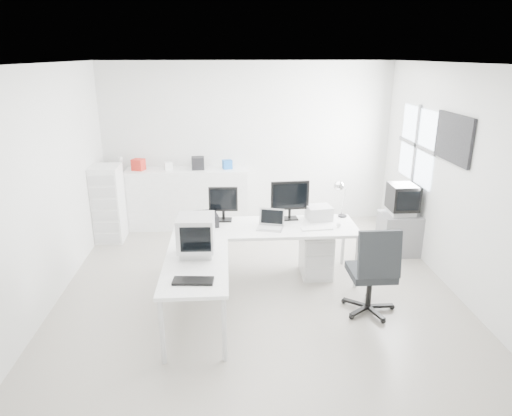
{
  "coord_description": "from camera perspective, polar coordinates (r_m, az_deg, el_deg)",
  "views": [
    {
      "loc": [
        -0.37,
        -5.4,
        2.9
      ],
      "look_at": [
        0.0,
        0.2,
        1.0
      ],
      "focal_mm": 32.0,
      "sensor_mm": 36.0,
      "label": 1
    }
  ],
  "objects": [
    {
      "name": "floor",
      "position": [
        6.14,
        0.12,
        -9.48
      ],
      "size": [
        5.0,
        5.0,
        0.01
      ],
      "primitive_type": "cube",
      "color": "beige",
      "rests_on": "ground"
    },
    {
      "name": "ceiling",
      "position": [
        5.41,
        0.15,
        17.65
      ],
      "size": [
        5.0,
        5.0,
        0.01
      ],
      "primitive_type": "cube",
      "color": "white",
      "rests_on": "back_wall"
    },
    {
      "name": "back_wall",
      "position": [
        8.05,
        -1.08,
        7.97
      ],
      "size": [
        5.0,
        0.02,
        2.8
      ],
      "primitive_type": "cube",
      "color": "silver",
      "rests_on": "floor"
    },
    {
      "name": "left_wall",
      "position": [
        5.99,
        -24.48,
        2.51
      ],
      "size": [
        0.02,
        5.0,
        2.8
      ],
      "primitive_type": "cube",
      "color": "silver",
      "rests_on": "floor"
    },
    {
      "name": "right_wall",
      "position": [
        6.29,
        23.53,
        3.35
      ],
      "size": [
        0.02,
        5.0,
        2.8
      ],
      "primitive_type": "cube",
      "color": "silver",
      "rests_on": "floor"
    },
    {
      "name": "window",
      "position": [
        7.3,
        19.43,
        7.4
      ],
      "size": [
        0.02,
        1.2,
        1.1
      ],
      "primitive_type": null,
      "color": "white",
      "rests_on": "right_wall"
    },
    {
      "name": "wall_picture",
      "position": [
        6.27,
        23.47,
        8.0
      ],
      "size": [
        0.04,
        0.9,
        0.6
      ],
      "primitive_type": null,
      "color": "black",
      "rests_on": "right_wall"
    },
    {
      "name": "main_desk",
      "position": [
        6.15,
        1.18,
        -5.54
      ],
      "size": [
        2.4,
        0.8,
        0.75
      ],
      "primitive_type": null,
      "color": "silver",
      "rests_on": "floor"
    },
    {
      "name": "side_desk",
      "position": [
        5.16,
        -7.38,
        -10.77
      ],
      "size": [
        0.7,
        1.4,
        0.75
      ],
      "primitive_type": null,
      "color": "silver",
      "rests_on": "floor"
    },
    {
      "name": "drawer_pedestal",
      "position": [
        6.32,
        7.5,
        -5.76
      ],
      "size": [
        0.4,
        0.5,
        0.6
      ],
      "primitive_type": "cube",
      "color": "silver",
      "rests_on": "floor"
    },
    {
      "name": "inkjet_printer",
      "position": [
        6.06,
        -6.91,
        -1.44
      ],
      "size": [
        0.49,
        0.41,
        0.15
      ],
      "primitive_type": "cube",
      "rotation": [
        0.0,
        0.0,
        0.19
      ],
      "color": "black",
      "rests_on": "main_desk"
    },
    {
      "name": "lcd_monitor_small",
      "position": [
        6.14,
        -4.11,
        0.57
      ],
      "size": [
        0.4,
        0.24,
        0.49
      ],
      "primitive_type": null,
      "rotation": [
        0.0,
        0.0,
        -0.05
      ],
      "color": "black",
      "rests_on": "main_desk"
    },
    {
      "name": "lcd_monitor_large",
      "position": [
        6.19,
        4.25,
        0.98
      ],
      "size": [
        0.54,
        0.25,
        0.54
      ],
      "primitive_type": null,
      "rotation": [
        0.0,
        0.0,
        0.07
      ],
      "color": "black",
      "rests_on": "main_desk"
    },
    {
      "name": "laptop",
      "position": [
        5.87,
        1.78,
        -1.57
      ],
      "size": [
        0.43,
        0.44,
        0.23
      ],
      "primitive_type": null,
      "rotation": [
        0.0,
        0.0,
        -0.28
      ],
      "color": "#B7B7BA",
      "rests_on": "main_desk"
    },
    {
      "name": "white_keyboard",
      "position": [
        5.95,
        7.58,
        -2.55
      ],
      "size": [
        0.41,
        0.16,
        0.02
      ],
      "primitive_type": "cube",
      "rotation": [
        0.0,
        0.0,
        0.09
      ],
      "color": "silver",
      "rests_on": "main_desk"
    },
    {
      "name": "white_mouse",
      "position": [
        6.05,
        10.29,
        -2.09
      ],
      "size": [
        0.06,
        0.06,
        0.06
      ],
      "primitive_type": "sphere",
      "color": "silver",
      "rests_on": "main_desk"
    },
    {
      "name": "laser_printer",
      "position": [
        6.28,
        7.87,
        -0.59
      ],
      "size": [
        0.36,
        0.32,
        0.19
      ],
      "primitive_type": "cube",
      "rotation": [
        0.0,
        0.0,
        0.14
      ],
      "color": "#BCBCBC",
      "rests_on": "main_desk"
    },
    {
      "name": "desk_lamp",
      "position": [
        6.39,
        10.85,
        0.83
      ],
      "size": [
        0.17,
        0.17,
        0.45
      ],
      "primitive_type": null,
      "rotation": [
        0.0,
        0.0,
        0.11
      ],
      "color": "silver",
      "rests_on": "main_desk"
    },
    {
      "name": "crt_monitor",
      "position": [
        5.11,
        -7.51,
        -3.22
      ],
      "size": [
        0.46,
        0.46,
        0.51
      ],
      "primitive_type": null,
      "rotation": [
        0.0,
        0.0,
        -0.03
      ],
      "color": "#B7B7BA",
      "rests_on": "side_desk"
    },
    {
      "name": "black_keyboard",
      "position": [
        4.62,
        -7.86,
        -9.01
      ],
      "size": [
        0.42,
        0.19,
        0.03
      ],
      "primitive_type": "cube",
      "rotation": [
        0.0,
        0.0,
        -0.08
      ],
      "color": "black",
      "rests_on": "side_desk"
    },
    {
      "name": "office_chair",
      "position": [
        5.47,
        14.19,
        -7.29
      ],
      "size": [
        0.64,
        0.64,
        1.11
      ],
      "primitive_type": null,
      "rotation": [
        0.0,
        0.0,
        0.0
      ],
      "color": "#25272A",
      "rests_on": "floor"
    },
    {
      "name": "tv_cabinet",
      "position": [
        7.25,
        17.44,
        -3.08
      ],
      "size": [
        0.58,
        0.47,
        0.63
      ],
      "primitive_type": "cube",
      "color": "slate",
      "rests_on": "floor"
    },
    {
      "name": "crt_tv",
      "position": [
        7.08,
        17.86,
        0.98
      ],
      "size": [
        0.5,
        0.48,
        0.45
      ],
      "primitive_type": null,
      "color": "black",
      "rests_on": "tv_cabinet"
    },
    {
      "name": "sideboard",
      "position": [
        8.03,
        -8.52,
        1.23
      ],
      "size": [
        2.06,
        0.52,
        1.03
      ],
      "primitive_type": "cube",
      "color": "silver",
      "rests_on": "floor"
    },
    {
      "name": "clutter_box_a",
      "position": [
        7.98,
        -14.49,
        5.28
      ],
      "size": [
        0.24,
        0.22,
        0.19
      ],
      "primitive_type": "cube",
      "rotation": [
        0.0,
        0.0,
        -0.36
      ],
      "color": "red",
      "rests_on": "sideboard"
    },
    {
      "name": "clutter_box_b",
      "position": [
        7.91,
        -10.9,
        5.19
      ],
      "size": [
        0.16,
        0.15,
        0.13
      ],
      "primitive_type": "cube",
      "rotation": [
        0.0,
        0.0,
        0.32
      ],
      "color": "silver",
      "rests_on": "sideboard"
    },
    {
      "name": "clutter_box_c",
      "position": [
        7.85,
        -7.28,
        5.59
      ],
      "size": [
        0.22,
        0.2,
        0.21
      ],
      "primitive_type": "cube",
      "rotation": [
        0.0,
        0.0,
        0.06
      ],
      "color": "black",
      "rests_on": "sideboard"
    },
    {
      "name": "clutter_box_d",
      "position": [
        7.84,
        -3.61,
        5.46
      ],
      "size": [
        0.18,
        0.17,
        0.15
      ],
      "primitive_type": "cube",
      "rotation": [
        0.0,
        0.0,
        0.27
      ],
      "color": "#1857AD",
      "rests_on": "sideboard"
    },
    {
      "name": "clutter_bottle",
      "position": [
        8.08,
        -16.55,
        5.36
      ],
      "size": [
        0.07,
        0.07,
        0.22
      ],
      "primitive_type": "cylinder",
      "color": "silver",
      "rests_on": "sideboard"
    },
    {
      "name": "filing_cabinet",
      "position": [
        7.7,
        -17.95,
        0.54
      ],
      "size": [
        0.43,
        0.51,
        1.23
      ],
      "primitive_type": "cube",
      "color": "silver",
      "rests_on": "floor"
    }
  ]
}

